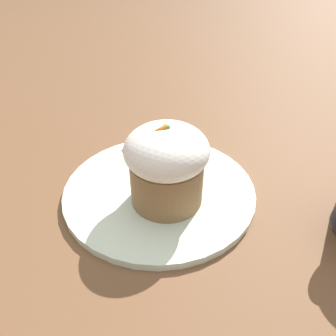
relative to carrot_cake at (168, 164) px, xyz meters
name	(u,v)px	position (x,y,z in m)	size (l,w,h in m)	color
ground_plane	(159,193)	(0.00, -0.03, -0.07)	(4.00, 4.00, 0.00)	brown
dessert_plate	(159,190)	(0.00, -0.03, -0.06)	(0.26, 0.26, 0.01)	silver
carrot_cake	(168,164)	(0.00, 0.00, 0.00)	(0.10, 0.10, 0.11)	olive
spoon	(148,173)	(0.01, -0.06, -0.05)	(0.05, 0.12, 0.01)	silver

